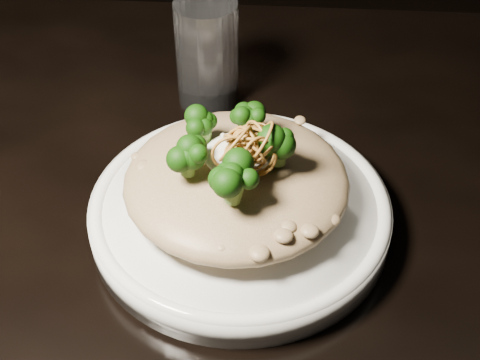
% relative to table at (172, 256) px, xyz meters
% --- Properties ---
extents(table, '(1.10, 0.80, 0.75)m').
position_rel_table_xyz_m(table, '(0.00, 0.00, 0.00)').
color(table, black).
rests_on(table, ground).
extents(plate, '(0.27, 0.27, 0.03)m').
position_rel_table_xyz_m(plate, '(0.07, -0.03, 0.10)').
color(plate, white).
rests_on(plate, table).
extents(risotto, '(0.20, 0.20, 0.04)m').
position_rel_table_xyz_m(risotto, '(0.07, -0.02, 0.13)').
color(risotto, brown).
rests_on(risotto, plate).
extents(broccoli, '(0.13, 0.13, 0.05)m').
position_rel_table_xyz_m(broccoli, '(0.07, -0.03, 0.18)').
color(broccoli, black).
rests_on(broccoli, risotto).
extents(cheese, '(0.06, 0.06, 0.02)m').
position_rel_table_xyz_m(cheese, '(0.07, -0.02, 0.16)').
color(cheese, white).
rests_on(cheese, risotto).
extents(shallots, '(0.05, 0.05, 0.03)m').
position_rel_table_xyz_m(shallots, '(0.08, -0.03, 0.19)').
color(shallots, brown).
rests_on(shallots, cheese).
extents(drinking_glass, '(0.08, 0.08, 0.12)m').
position_rel_table_xyz_m(drinking_glass, '(0.02, 0.17, 0.14)').
color(drinking_glass, white).
rests_on(drinking_glass, table).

